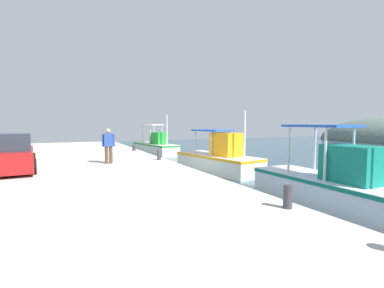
% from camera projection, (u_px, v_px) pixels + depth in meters
% --- Properties ---
extents(quay_pier, '(36.00, 10.00, 0.80)m').
position_uv_depth(quay_pier, '(67.00, 178.00, 12.35)').
color(quay_pier, '#BCB7AD').
rests_on(quay_pier, ground).
extents(fishing_boat_nearest, '(6.15, 2.60, 3.42)m').
position_uv_depth(fishing_boat_nearest, '(155.00, 146.00, 25.27)').
color(fishing_boat_nearest, silver).
rests_on(fishing_boat_nearest, ground).
extents(fishing_boat_second, '(5.92, 2.80, 3.39)m').
position_uv_depth(fishing_boat_second, '(219.00, 159.00, 16.08)').
color(fishing_boat_second, silver).
rests_on(fishing_boat_second, ground).
extents(fishing_boat_third, '(5.91, 1.93, 3.42)m').
position_uv_depth(fishing_boat_third, '(334.00, 186.00, 9.41)').
color(fishing_boat_third, white).
rests_on(fishing_boat_third, ground).
extents(pelican, '(0.64, 0.94, 0.82)m').
position_uv_depth(pelican, '(109.00, 145.00, 20.69)').
color(pelican, tan).
rests_on(pelican, quay_pier).
extents(fisherman_standing, '(0.27, 0.61, 1.71)m').
position_uv_depth(fisherman_standing, '(109.00, 144.00, 13.86)').
color(fisherman_standing, '#4C3823').
rests_on(fisherman_standing, quay_pier).
extents(parked_car, '(4.22, 2.13, 1.57)m').
position_uv_depth(parked_car, '(9.00, 154.00, 11.62)').
color(parked_car, black).
rests_on(parked_car, quay_pier).
extents(mooring_bollard_nearest, '(0.23, 0.23, 0.42)m').
position_uv_depth(mooring_bollard_nearest, '(134.00, 148.00, 20.34)').
color(mooring_bollard_nearest, '#333338').
rests_on(mooring_bollard_nearest, quay_pier).
extents(mooring_bollard_second, '(0.20, 0.20, 0.55)m').
position_uv_depth(mooring_bollard_second, '(159.00, 155.00, 15.21)').
color(mooring_bollard_second, '#333338').
rests_on(mooring_bollard_second, quay_pier).
extents(mooring_bollard_third, '(0.21, 0.21, 0.54)m').
position_uv_depth(mooring_bollard_third, '(288.00, 197.00, 6.63)').
color(mooring_bollard_third, '#333338').
rests_on(mooring_bollard_third, quay_pier).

